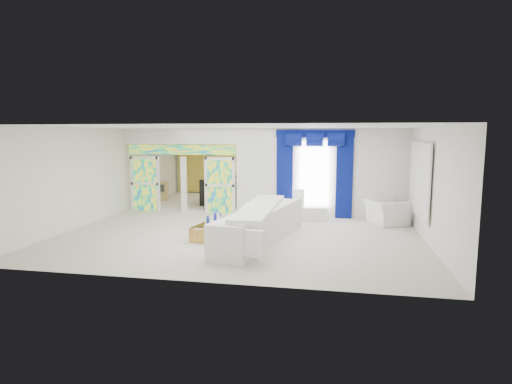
% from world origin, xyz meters
% --- Properties ---
extents(floor, '(12.00, 12.00, 0.00)m').
position_xyz_m(floor, '(0.00, 0.00, 0.00)').
color(floor, '#B7AF9E').
rests_on(floor, ground).
extents(dividing_wall, '(5.70, 0.18, 3.00)m').
position_xyz_m(dividing_wall, '(2.15, 1.00, 1.50)').
color(dividing_wall, white).
rests_on(dividing_wall, ground).
extents(dividing_header, '(4.30, 0.18, 0.55)m').
position_xyz_m(dividing_header, '(-2.85, 1.00, 2.73)').
color(dividing_header, white).
rests_on(dividing_header, dividing_wall).
extents(stained_panel_left, '(0.95, 0.04, 2.00)m').
position_xyz_m(stained_panel_left, '(-4.28, 1.00, 1.00)').
color(stained_panel_left, '#994C3F').
rests_on(stained_panel_left, ground).
extents(stained_panel_right, '(0.95, 0.04, 2.00)m').
position_xyz_m(stained_panel_right, '(-1.42, 1.00, 1.00)').
color(stained_panel_right, '#994C3F').
rests_on(stained_panel_right, ground).
extents(stained_transom, '(4.00, 0.05, 0.35)m').
position_xyz_m(stained_transom, '(-2.85, 1.00, 2.25)').
color(stained_transom, '#994C3F').
rests_on(stained_transom, dividing_header).
extents(window_pane, '(1.00, 0.02, 2.30)m').
position_xyz_m(window_pane, '(1.90, 0.90, 1.45)').
color(window_pane, white).
rests_on(window_pane, dividing_wall).
extents(blue_drape_left, '(0.55, 0.10, 2.80)m').
position_xyz_m(blue_drape_left, '(0.90, 0.87, 1.40)').
color(blue_drape_left, '#030443').
rests_on(blue_drape_left, ground).
extents(blue_drape_right, '(0.55, 0.10, 2.80)m').
position_xyz_m(blue_drape_right, '(2.90, 0.87, 1.40)').
color(blue_drape_right, '#030443').
rests_on(blue_drape_right, ground).
extents(blue_pelmet, '(2.60, 0.12, 0.25)m').
position_xyz_m(blue_pelmet, '(1.90, 0.87, 2.82)').
color(blue_pelmet, '#030443').
rests_on(blue_pelmet, dividing_wall).
extents(wall_mirror, '(0.04, 2.70, 1.90)m').
position_xyz_m(wall_mirror, '(4.94, -1.00, 1.55)').
color(wall_mirror, white).
rests_on(wall_mirror, ground).
extents(gold_curtains, '(9.70, 0.12, 2.90)m').
position_xyz_m(gold_curtains, '(0.00, 5.90, 1.50)').
color(gold_curtains, '#B78C2C').
rests_on(gold_curtains, ground).
extents(white_sofa, '(1.80, 4.46, 0.83)m').
position_xyz_m(white_sofa, '(0.71, -2.69, 0.42)').
color(white_sofa, white).
rests_on(white_sofa, ground).
extents(coffee_table, '(0.93, 1.84, 0.39)m').
position_xyz_m(coffee_table, '(-0.64, -2.39, 0.19)').
color(coffee_table, '#B68639').
rests_on(coffee_table, ground).
extents(console_table, '(1.29, 0.50, 0.42)m').
position_xyz_m(console_table, '(1.73, 0.40, 0.21)').
color(console_table, silver).
rests_on(console_table, ground).
extents(table_lamp, '(0.36, 0.36, 0.58)m').
position_xyz_m(table_lamp, '(1.43, 0.40, 0.71)').
color(table_lamp, white).
rests_on(table_lamp, console_table).
extents(armchair, '(1.44, 1.52, 0.78)m').
position_xyz_m(armchair, '(4.19, 0.14, 0.39)').
color(armchair, white).
rests_on(armchair, ground).
extents(grand_piano, '(1.83, 2.24, 1.04)m').
position_xyz_m(grand_piano, '(-1.71, 3.20, 0.52)').
color(grand_piano, black).
rests_on(grand_piano, ground).
extents(piano_bench, '(0.94, 0.46, 0.30)m').
position_xyz_m(piano_bench, '(-1.71, 1.60, 0.15)').
color(piano_bench, black).
rests_on(piano_bench, ground).
extents(tv_console, '(0.63, 0.59, 0.79)m').
position_xyz_m(tv_console, '(-4.71, 3.44, 0.40)').
color(tv_console, tan).
rests_on(tv_console, ground).
extents(chandelier, '(0.60, 0.60, 0.60)m').
position_xyz_m(chandelier, '(-2.30, 3.40, 2.65)').
color(chandelier, gold).
rests_on(chandelier, ceiling).
extents(decanters, '(0.19, 1.10, 0.23)m').
position_xyz_m(decanters, '(-0.65, -2.45, 0.48)').
color(decanters, white).
rests_on(decanters, coffee_table).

